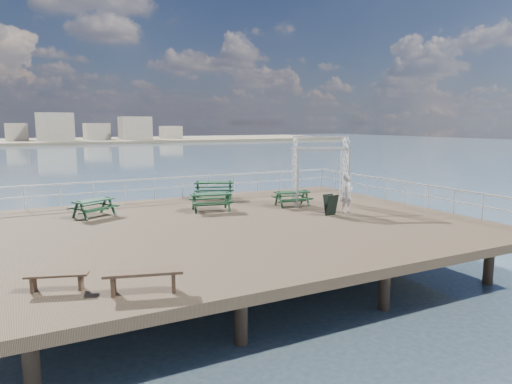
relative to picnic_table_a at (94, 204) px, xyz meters
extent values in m
cube|color=brown|center=(4.84, -3.78, -0.66)|extent=(18.00, 14.00, 0.30)
plane|color=#405A6D|center=(4.84, 36.22, -2.51)|extent=(300.00, 300.00, 0.00)
cube|color=tan|center=(19.84, 131.22, -2.11)|extent=(160.00, 40.00, 0.80)
cube|color=beige|center=(-3.16, 128.22, 0.79)|extent=(6.00, 8.00, 5.00)
cube|color=beige|center=(6.84, 128.22, 2.29)|extent=(10.00, 8.00, 8.00)
cube|color=beige|center=(18.84, 128.22, 0.79)|extent=(7.00, 8.00, 5.00)
cube|color=beige|center=(29.84, 128.22, 1.79)|extent=(9.00, 8.00, 7.00)
cube|color=beige|center=(42.84, 128.22, 0.29)|extent=(6.00, 8.00, 4.00)
cylinder|color=brown|center=(-2.66, -9.28, -1.86)|extent=(0.36, 0.36, 2.10)
cylinder|color=brown|center=(12.34, -9.28, -1.86)|extent=(0.36, 0.36, 2.10)
cylinder|color=brown|center=(-2.66, 1.72, -1.86)|extent=(0.36, 0.36, 2.10)
cylinder|color=brown|center=(12.34, 1.72, -1.86)|extent=(0.36, 0.36, 2.10)
cube|color=silver|center=(4.84, 3.07, 0.54)|extent=(17.70, 0.07, 0.07)
cube|color=silver|center=(4.84, 3.07, 0.04)|extent=(17.70, 0.05, 0.05)
cube|color=silver|center=(13.69, -3.78, 0.54)|extent=(0.07, 13.70, 0.07)
cube|color=silver|center=(13.69, -3.78, 0.04)|extent=(0.05, 13.70, 0.05)
cube|color=#13341D|center=(0.00, 0.00, 0.16)|extent=(1.75, 1.34, 0.05)
cube|color=#13341D|center=(-0.26, 0.48, -0.10)|extent=(1.56, 0.98, 0.05)
cube|color=#13341D|center=(0.26, -0.48, -0.10)|extent=(1.56, 0.98, 0.05)
cube|color=#13341D|center=(-0.60, -0.33, -0.12)|extent=(0.69, 1.20, 0.05)
cube|color=#13341D|center=(0.60, 0.33, -0.12)|extent=(0.69, 1.20, 0.05)
cube|color=#13341D|center=(-0.73, -0.08, -0.16)|extent=(0.29, 0.45, 0.80)
cube|color=#13341D|center=(-0.47, -0.57, -0.16)|extent=(0.29, 0.45, 0.80)
cube|color=#13341D|center=(0.47, 0.57, -0.16)|extent=(0.29, 0.45, 0.80)
cube|color=#13341D|center=(0.73, 0.08, -0.16)|extent=(0.29, 0.45, 0.80)
cube|color=#13341D|center=(0.00, 0.00, -0.28)|extent=(1.32, 0.76, 0.05)
cube|color=#13341D|center=(6.18, 2.02, 0.31)|extent=(2.14, 1.47, 0.07)
cube|color=#13341D|center=(6.43, 2.64, -0.01)|extent=(1.95, 1.01, 0.06)
cube|color=#13341D|center=(5.93, 1.41, -0.01)|extent=(1.95, 1.01, 0.06)
cube|color=#13341D|center=(5.41, 2.33, -0.04)|extent=(0.69, 1.52, 0.07)
cube|color=#13341D|center=(6.95, 1.71, -0.04)|extent=(0.69, 1.52, 0.07)
cube|color=#13341D|center=(5.53, 2.64, -0.09)|extent=(0.30, 0.56, 0.97)
cube|color=#13341D|center=(5.28, 2.03, -0.09)|extent=(0.30, 0.56, 0.97)
cube|color=#13341D|center=(7.07, 2.02, -0.09)|extent=(0.30, 0.56, 0.97)
cube|color=#13341D|center=(6.82, 1.40, -0.09)|extent=(0.30, 0.56, 0.97)
cube|color=#13341D|center=(6.18, 2.02, -0.24)|extent=(1.67, 0.75, 0.07)
cube|color=#13341D|center=(8.58, -1.74, 0.15)|extent=(1.68, 0.85, 0.05)
cube|color=#13341D|center=(8.66, -1.21, -0.11)|extent=(1.62, 0.46, 0.04)
cube|color=#13341D|center=(8.50, -2.27, -0.11)|extent=(1.62, 0.46, 0.04)
cube|color=#13341D|center=(7.92, -1.64, -0.13)|extent=(0.26, 1.29, 0.05)
cube|color=#13341D|center=(9.24, -1.84, -0.13)|extent=(0.26, 1.29, 0.05)
cube|color=#13341D|center=(7.96, -1.38, -0.17)|extent=(0.14, 0.46, 0.78)
cube|color=#13341D|center=(7.88, -1.91, -0.17)|extent=(0.14, 0.46, 0.78)
cube|color=#13341D|center=(9.28, -1.58, -0.17)|extent=(0.14, 0.46, 0.78)
cube|color=#13341D|center=(9.20, -2.10, -0.17)|extent=(0.14, 0.46, 0.78)
cube|color=#13341D|center=(8.58, -1.74, -0.29)|extent=(1.42, 0.28, 0.05)
cube|color=#13341D|center=(4.80, -1.02, 0.22)|extent=(1.88, 1.04, 0.06)
cube|color=#13341D|center=(4.92, -0.44, -0.07)|extent=(1.79, 0.61, 0.05)
cube|color=#13341D|center=(4.68, -1.60, -0.07)|extent=(1.79, 0.61, 0.05)
cube|color=#13341D|center=(4.08, -0.87, -0.09)|extent=(0.37, 1.42, 0.06)
cube|color=#13341D|center=(5.52, -1.18, -0.09)|extent=(0.37, 1.42, 0.06)
cube|color=#13341D|center=(4.14, -0.58, -0.14)|extent=(0.18, 0.52, 0.87)
cube|color=#13341D|center=(4.01, -1.16, -0.14)|extent=(0.18, 0.52, 0.87)
cube|color=#13341D|center=(5.59, -0.89, -0.14)|extent=(0.18, 0.52, 0.87)
cube|color=#13341D|center=(5.46, -1.47, -0.14)|extent=(0.18, 0.52, 0.87)
cube|color=#13341D|center=(4.80, -1.02, -0.27)|extent=(1.56, 0.40, 0.06)
cube|color=brown|center=(-2.00, -8.50, -0.14)|extent=(1.43, 0.75, 0.05)
cube|color=brown|center=(-2.50, -8.34, -0.34)|extent=(0.16, 0.30, 0.35)
cube|color=brown|center=(-1.51, -8.67, -0.34)|extent=(0.16, 0.30, 0.35)
cube|color=brown|center=(-0.26, -9.58, -0.03)|extent=(1.83, 0.89, 0.07)
cube|color=brown|center=(-0.90, -9.40, -0.29)|extent=(0.19, 0.39, 0.44)
cube|color=brown|center=(0.39, -9.76, -0.29)|extent=(0.19, 0.39, 0.44)
cube|color=silver|center=(8.63, -2.09, 0.79)|extent=(0.13, 0.13, 2.61)
cube|color=silver|center=(9.15, -0.89, 0.79)|extent=(0.13, 0.13, 2.61)
cube|color=silver|center=(10.83, -3.04, 0.79)|extent=(0.13, 0.13, 2.61)
cube|color=silver|center=(11.35, -1.84, 0.79)|extent=(0.13, 0.13, 2.61)
cube|color=silver|center=(9.73, -2.56, 2.14)|extent=(2.43, 1.12, 0.09)
cube|color=silver|center=(10.25, -1.36, 2.14)|extent=(2.43, 1.12, 0.09)
cube|color=silver|center=(9.99, -1.96, 2.69)|extent=(2.42, 1.11, 0.08)
cube|color=black|center=(8.90, -4.39, -0.08)|extent=(0.56, 0.28, 0.90)
cube|color=black|center=(8.88, -4.21, -0.08)|extent=(0.56, 0.28, 0.90)
imported|color=silver|center=(9.82, -4.20, 0.32)|extent=(0.64, 0.45, 1.66)
camera|label=1|loc=(-2.55, -19.62, 3.33)|focal=32.00mm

